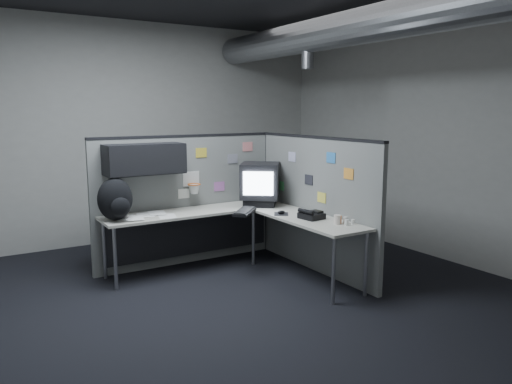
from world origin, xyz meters
TOP-DOWN VIEW (x-y plane):
  - room at (0.56, 0.00)m, footprint 5.62×5.62m
  - partition_back at (-0.25, 1.23)m, footprint 2.44×0.42m
  - partition_right at (1.10, 0.22)m, footprint 0.07×2.23m
  - desk at (0.15, 0.70)m, footprint 2.31×2.11m
  - monitor at (0.74, 0.88)m, footprint 0.66×0.66m
  - keyboard at (0.30, 0.54)m, footprint 0.46×0.46m
  - mouse at (0.64, 0.26)m, footprint 0.25×0.25m
  - phone at (0.78, -0.12)m, footprint 0.25×0.26m
  - bottles at (0.93, -0.52)m, footprint 0.15×0.16m
  - cup at (0.86, -0.47)m, footprint 0.09×0.09m
  - papers at (-0.80, 0.99)m, footprint 0.75×0.59m
  - backpack at (-1.10, 0.94)m, footprint 0.45×0.43m

SIDE VIEW (x-z plane):
  - desk at x=0.15m, z-range 0.25..0.98m
  - papers at x=-0.80m, z-range 0.73..0.75m
  - mouse at x=0.64m, z-range 0.72..0.77m
  - keyboard at x=0.30m, z-range 0.73..0.77m
  - bottles at x=0.93m, z-range 0.72..0.81m
  - phone at x=0.78m, z-range 0.72..0.83m
  - cup at x=0.86m, z-range 0.73..0.83m
  - partition_right at x=1.10m, z-range 0.00..1.63m
  - backpack at x=-1.10m, z-range 0.72..1.20m
  - partition_back at x=-0.25m, z-range 0.18..1.81m
  - monitor at x=0.74m, z-range 0.74..1.28m
  - room at x=0.56m, z-range 0.49..3.71m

